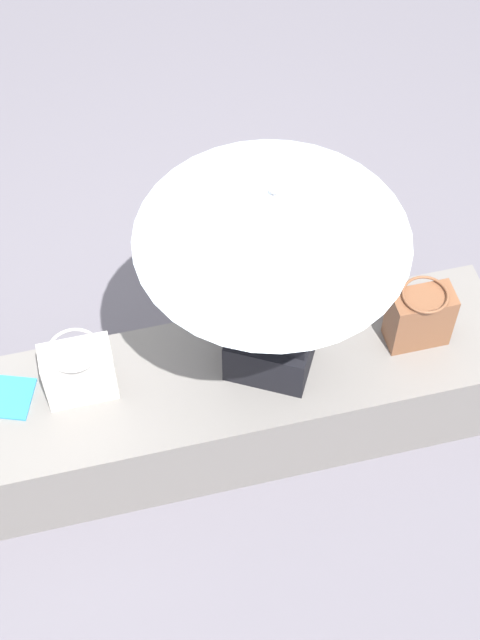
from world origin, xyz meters
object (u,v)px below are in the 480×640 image
at_px(handbag_black, 79,371).
at_px(tote_bag_canvas, 420,317).
at_px(person_seated, 273,307).
at_px(parasol, 273,216).

relative_size(handbag_black, tote_bag_canvas, 0.99).
distance_m(person_seated, parasol, 0.60).
xyz_separation_m(person_seated, tote_bag_canvas, (-0.64, 0.02, -0.24)).
distance_m(handbag_black, tote_bag_canvas, 1.43).
xyz_separation_m(person_seated, handbag_black, (0.79, -0.04, -0.24)).
relative_size(person_seated, parasol, 0.80).
bearing_deg(parasol, handbag_black, -7.69).
bearing_deg(tote_bag_canvas, person_seated, -2.00).
bearing_deg(person_seated, tote_bag_canvas, 178.00).
bearing_deg(parasol, tote_bag_canvas, -176.96).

